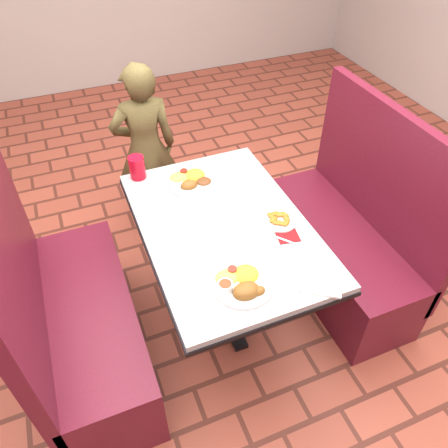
% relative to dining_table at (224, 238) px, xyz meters
% --- Properties ---
extents(dining_table, '(0.81, 1.21, 0.75)m').
position_rel_dining_table_xyz_m(dining_table, '(0.00, 0.00, 0.00)').
color(dining_table, '#AAADAF').
rests_on(dining_table, ground).
extents(booth_bench_left, '(0.47, 1.20, 1.17)m').
position_rel_dining_table_xyz_m(booth_bench_left, '(-0.80, 0.00, -0.32)').
color(booth_bench_left, maroon).
rests_on(booth_bench_left, ground).
extents(booth_bench_right, '(0.47, 1.20, 1.17)m').
position_rel_dining_table_xyz_m(booth_bench_right, '(0.80, 0.00, -0.32)').
color(booth_bench_right, maroon).
rests_on(booth_bench_right, ground).
extents(diner_person, '(0.45, 0.30, 1.20)m').
position_rel_dining_table_xyz_m(diner_person, '(-0.15, 1.06, -0.05)').
color(diner_person, brown).
rests_on(diner_person, ground).
extents(near_dinner_plate, '(0.28, 0.28, 0.09)m').
position_rel_dining_table_xyz_m(near_dinner_plate, '(-0.08, -0.40, 0.13)').
color(near_dinner_plate, white).
rests_on(near_dinner_plate, dining_table).
extents(far_dinner_plate, '(0.29, 0.29, 0.07)m').
position_rel_dining_table_xyz_m(far_dinner_plate, '(-0.04, 0.39, 0.12)').
color(far_dinner_plate, white).
rests_on(far_dinner_plate, dining_table).
extents(plantain_plate, '(0.18, 0.18, 0.03)m').
position_rel_dining_table_xyz_m(plantain_plate, '(0.27, -0.09, 0.11)').
color(plantain_plate, white).
rests_on(plantain_plate, dining_table).
extents(maroon_napkin, '(0.12, 0.12, 0.00)m').
position_rel_dining_table_xyz_m(maroon_napkin, '(0.26, -0.19, 0.10)').
color(maroon_napkin, maroon).
rests_on(maroon_napkin, dining_table).
extents(spoon_utensil, '(0.08, 0.10, 0.00)m').
position_rel_dining_table_xyz_m(spoon_utensil, '(0.22, -0.21, 0.10)').
color(spoon_utensil, '#BBBCC0').
rests_on(spoon_utensil, dining_table).
extents(red_tumbler, '(0.09, 0.09, 0.13)m').
position_rel_dining_table_xyz_m(red_tumbler, '(-0.30, 0.55, 0.16)').
color(red_tumbler, red).
rests_on(red_tumbler, dining_table).
extents(paper_napkin, '(0.23, 0.21, 0.01)m').
position_rel_dining_table_xyz_m(paper_napkin, '(0.24, -0.52, 0.10)').
color(paper_napkin, white).
rests_on(paper_napkin, dining_table).
extents(knife_utensil, '(0.07, 0.17, 0.00)m').
position_rel_dining_table_xyz_m(knife_utensil, '(-0.08, -0.38, 0.11)').
color(knife_utensil, silver).
rests_on(knife_utensil, dining_table).
extents(fork_utensil, '(0.04, 0.15, 0.00)m').
position_rel_dining_table_xyz_m(fork_utensil, '(-0.05, -0.39, 0.11)').
color(fork_utensil, silver).
rests_on(fork_utensil, dining_table).
extents(lettuce_shreds, '(0.28, 0.32, 0.00)m').
position_rel_dining_table_xyz_m(lettuce_shreds, '(0.04, 0.06, 0.10)').
color(lettuce_shreds, '#86AE45').
rests_on(lettuce_shreds, dining_table).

